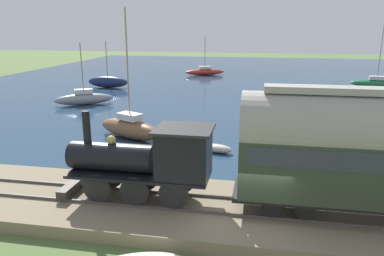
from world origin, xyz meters
name	(u,v)px	position (x,y,z in m)	size (l,w,h in m)	color
ground_plane	(254,229)	(0.00, 0.00, 0.00)	(200.00, 200.00, 0.00)	#516B38
harbor_water	(261,79)	(43.61, 0.00, 0.00)	(80.00, 80.00, 0.01)	navy
rail_embankment	(255,215)	(0.61, 0.00, 0.26)	(5.39, 56.00, 0.64)	#84755B
steam_locomotive	(150,158)	(0.61, 4.29, 2.42)	(2.05, 6.37, 3.61)	black
passenger_coach	(372,149)	(0.61, -4.03, 3.31)	(2.53, 9.81, 4.87)	black
sailboat_green	(377,83)	(37.67, -14.54, 0.59)	(2.54, 6.36, 8.03)	#236B42
sailboat_red	(205,72)	(46.28, 8.84, 0.56)	(3.54, 6.38, 5.99)	#B72D23
sailboat_brown	(130,128)	(10.76, 8.80, 0.74)	(3.85, 5.69, 8.75)	brown
sailboat_gray	(84,98)	(20.95, 17.21, 0.63)	(4.01, 5.59, 6.04)	gray
sailboat_navy	(108,82)	(31.58, 19.13, 0.73)	(1.54, 5.36, 5.82)	#192347
rowboat_mid_harbor	(299,135)	(13.04, -2.83, 0.17)	(1.75, 2.06, 0.33)	#B7B2A3
rowboat_off_pier	(217,148)	(8.78, 2.51, 0.26)	(1.21, 2.10, 0.51)	#B7B2A3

